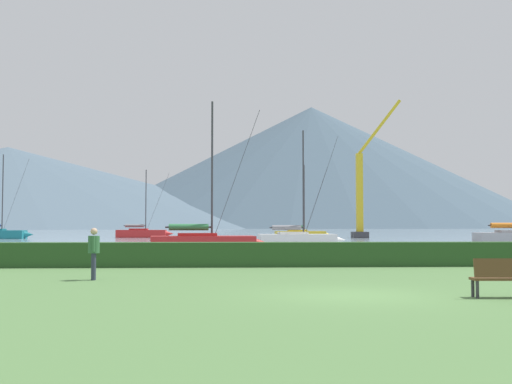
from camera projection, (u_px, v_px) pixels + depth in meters
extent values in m
plane|color=#517A42|center=(352.00, 295.00, 15.88)|extent=(1000.00, 1000.00, 0.00)
cube|color=#8499A8|center=(238.00, 232.00, 152.54)|extent=(320.00, 246.00, 0.00)
cube|color=#284C23|center=(300.00, 254.00, 26.87)|extent=(80.00, 1.20, 1.01)
cube|color=red|center=(203.00, 244.00, 40.32)|extent=(6.68, 2.81, 1.02)
cone|color=red|center=(261.00, 244.00, 40.84)|extent=(1.19, 0.97, 0.87)
cube|color=#A52020|center=(197.00, 238.00, 40.29)|extent=(2.55, 1.78, 0.65)
cylinder|color=#333338|center=(212.00, 172.00, 40.63)|extent=(0.13, 0.13, 9.05)
cylinder|color=#333338|center=(189.00, 227.00, 40.25)|extent=(2.93, 0.38, 0.11)
cylinder|color=#2D7542|center=(189.00, 227.00, 40.25)|extent=(2.52, 0.63, 0.41)
cylinder|color=#333338|center=(236.00, 176.00, 40.83)|extent=(3.08, 0.31, 8.60)
cube|color=white|center=(297.00, 240.00, 51.48)|extent=(6.30, 2.60, 0.97)
cone|color=white|center=(340.00, 240.00, 51.93)|extent=(1.12, 0.90, 0.82)
cube|color=silver|center=(293.00, 236.00, 51.45)|extent=(2.39, 1.66, 0.61)
cylinder|color=#333338|center=(303.00, 185.00, 51.77)|extent=(0.12, 0.12, 8.86)
cylinder|color=#333338|center=(287.00, 228.00, 51.42)|extent=(2.76, 0.33, 0.11)
cylinder|color=gray|center=(287.00, 228.00, 51.42)|extent=(2.37, 0.58, 0.39)
cylinder|color=#333338|center=(321.00, 188.00, 51.95)|extent=(2.91, 0.26, 8.43)
cylinder|color=#333338|center=(507.00, 225.00, 52.44)|extent=(3.10, 0.20, 0.12)
cylinder|color=orange|center=(507.00, 225.00, 52.44)|extent=(2.64, 0.50, 0.43)
cone|color=#19707A|center=(29.00, 235.00, 77.51)|extent=(1.13, 0.89, 0.88)
cylinder|color=#333338|center=(3.00, 194.00, 77.58)|extent=(0.13, 0.13, 9.69)
cylinder|color=#333338|center=(16.00, 196.00, 77.65)|extent=(3.13, 0.05, 9.21)
cube|color=gold|center=(300.00, 235.00, 76.79)|extent=(6.05, 2.36, 0.93)
cone|color=gold|center=(328.00, 235.00, 77.14)|extent=(1.06, 0.85, 0.79)
cube|color=gold|center=(297.00, 232.00, 76.77)|extent=(2.28, 1.55, 0.59)
cylinder|color=#333338|center=(304.00, 200.00, 77.06)|extent=(0.12, 0.12, 8.43)
cylinder|color=#333338|center=(293.00, 227.00, 76.76)|extent=(2.68, 0.25, 0.10)
cylinder|color=#2D7542|center=(293.00, 227.00, 76.76)|extent=(2.29, 0.50, 0.37)
cylinder|color=#333338|center=(316.00, 201.00, 77.19)|extent=(2.82, 0.18, 8.02)
cube|color=red|center=(141.00, 234.00, 84.85)|extent=(6.46, 2.22, 1.02)
cone|color=red|center=(169.00, 234.00, 85.03)|extent=(1.11, 0.86, 0.86)
cube|color=#A52020|center=(139.00, 231.00, 84.85)|extent=(2.40, 1.55, 0.65)
cylinder|color=#333338|center=(146.00, 201.00, 85.09)|extent=(0.13, 0.13, 8.47)
cylinder|color=#333338|center=(135.00, 226.00, 84.86)|extent=(2.91, 0.12, 0.11)
cylinder|color=gray|center=(135.00, 226.00, 84.86)|extent=(2.47, 0.41, 0.41)
cylinder|color=#333338|center=(157.00, 203.00, 85.16)|extent=(3.07, 0.03, 8.06)
cube|color=brown|center=(506.00, 279.00, 15.41)|extent=(1.66, 0.54, 0.06)
cube|color=brown|center=(508.00, 268.00, 15.24)|extent=(1.64, 0.21, 0.45)
cylinder|color=#333338|center=(473.00, 288.00, 15.57)|extent=(0.08, 0.08, 0.45)
cylinder|color=#333338|center=(477.00, 289.00, 15.24)|extent=(0.08, 0.08, 0.45)
cylinder|color=#2D3347|center=(93.00, 267.00, 20.19)|extent=(0.14, 0.14, 0.85)
cylinder|color=#2D3347|center=(94.00, 266.00, 20.37)|extent=(0.14, 0.14, 0.85)
cylinder|color=#33663D|center=(94.00, 244.00, 20.32)|extent=(0.36, 0.36, 0.55)
cylinder|color=#33663D|center=(93.00, 244.00, 20.08)|extent=(0.09, 0.09, 0.50)
cylinder|color=#33663D|center=(94.00, 243.00, 20.55)|extent=(0.09, 0.09, 0.50)
sphere|color=tan|center=(94.00, 231.00, 20.34)|extent=(0.22, 0.22, 0.22)
cube|color=#333338|center=(360.00, 235.00, 82.57)|extent=(2.00, 2.00, 0.80)
cube|color=gold|center=(359.00, 192.00, 82.85)|extent=(0.80, 0.80, 10.16)
cube|color=gold|center=(380.00, 127.00, 83.41)|extent=(5.71, 0.36, 7.23)
cone|color=#4C6070|center=(7.00, 187.00, 357.13)|extent=(347.79, 347.79, 45.00)
cone|color=#425666|center=(312.00, 167.00, 382.93)|extent=(278.18, 278.18, 72.20)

